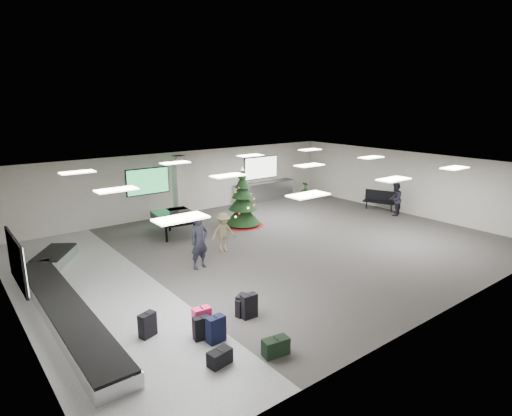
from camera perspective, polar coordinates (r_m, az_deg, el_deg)
ground at (r=17.10m, az=2.02°, el=-5.36°), size 18.00×18.00×0.00m
room_envelope at (r=16.75m, az=-0.39°, el=2.51°), size 18.02×14.02×3.21m
baggage_carousel at (r=13.69m, az=-24.38°, el=-10.90°), size 2.28×9.71×0.43m
service_counter at (r=24.97m, az=1.10°, el=2.24°), size 4.05×0.65×1.08m
suitcase_0 at (r=10.88m, az=-5.21°, el=-15.69°), size 0.41×0.24×0.65m
suitcase_1 at (r=11.82m, az=-0.93°, el=-12.92°), size 0.45×0.25×0.69m
pink_suitcase at (r=11.17m, az=-7.24°, el=-14.68°), size 0.47×0.30×0.72m
suitcase_3 at (r=12.02m, az=-1.93°, el=-12.73°), size 0.43×0.36×0.58m
navy_suitcase at (r=10.81m, az=-5.42°, el=-15.81°), size 0.44×0.27×0.69m
suitcase_5 at (r=10.96m, az=-7.28°, el=-15.59°), size 0.43×0.28×0.62m
green_duffel at (r=10.37m, az=2.65°, el=-17.99°), size 0.66×0.40×0.43m
suitcase_7 at (r=11.94m, az=-1.95°, el=-13.11°), size 0.37×0.25×0.51m
suitcase_8 at (r=11.31m, az=-14.27°, el=-14.87°), size 0.48×0.37×0.65m
black_duffel at (r=10.08m, az=-4.85°, el=-19.24°), size 0.58×0.38×0.38m
christmas_tree at (r=19.92m, az=-1.79°, el=0.34°), size 1.95×1.95×2.79m
grand_piano at (r=18.73m, az=-10.75°, el=-1.18°), size 1.84×2.24×1.17m
bench at (r=23.71m, az=16.27°, el=1.12°), size 1.16×1.73×1.04m
traveler_a at (r=14.97m, az=-7.56°, el=-4.47°), size 0.76×0.55×1.93m
traveler_b at (r=16.55m, az=-4.36°, el=-3.25°), size 1.06×0.68×1.54m
traveler_bench at (r=22.78m, az=18.06°, el=1.13°), size 1.00×0.90×1.68m
potted_plant_left at (r=23.76m, az=-1.38°, el=1.23°), size 0.55×0.53×0.77m
potted_plant_right at (r=26.46m, az=6.60°, el=2.56°), size 0.55×0.55×0.85m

